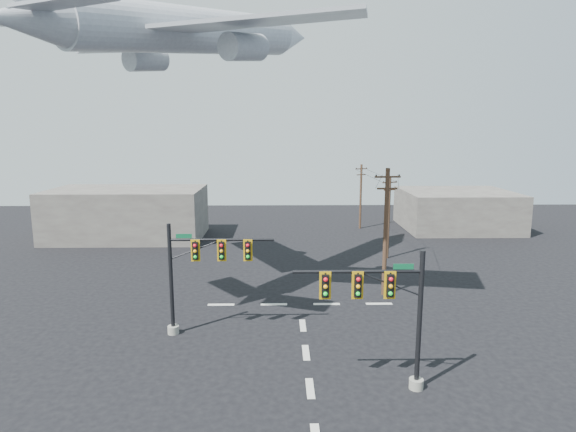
{
  "coord_description": "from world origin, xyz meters",
  "views": [
    {
      "loc": [
        -1.52,
        -22.63,
        13.11
      ],
      "look_at": [
        -1.05,
        5.0,
        8.09
      ],
      "focal_mm": 30.0,
      "sensor_mm": 36.0,
      "label": 1
    }
  ],
  "objects_px": {
    "signal_mast_far": "(197,273)",
    "airliner": "(193,32)",
    "utility_pole_a": "(386,230)",
    "utility_pole_b": "(389,216)",
    "signal_mast_near": "(388,313)",
    "utility_pole_c": "(361,195)"
  },
  "relations": [
    {
      "from": "utility_pole_a",
      "to": "utility_pole_b",
      "type": "bearing_deg",
      "value": 72.43
    },
    {
      "from": "utility_pole_a",
      "to": "utility_pole_c",
      "type": "xyz_separation_m",
      "value": [
        2.39,
        26.02,
        -0.84
      ]
    },
    {
      "from": "signal_mast_near",
      "to": "utility_pole_c",
      "type": "height_order",
      "value": "utility_pole_c"
    },
    {
      "from": "airliner",
      "to": "utility_pole_c",
      "type": "bearing_deg",
      "value": 3.3
    },
    {
      "from": "signal_mast_far",
      "to": "utility_pole_c",
      "type": "bearing_deg",
      "value": 64.38
    },
    {
      "from": "signal_mast_far",
      "to": "signal_mast_near",
      "type": "bearing_deg",
      "value": -33.13
    },
    {
      "from": "utility_pole_a",
      "to": "utility_pole_b",
      "type": "xyz_separation_m",
      "value": [
        2.73,
        11.03,
        -0.92
      ]
    },
    {
      "from": "signal_mast_near",
      "to": "signal_mast_far",
      "type": "xyz_separation_m",
      "value": [
        -10.66,
        6.96,
        0.01
      ]
    },
    {
      "from": "utility_pole_a",
      "to": "utility_pole_c",
      "type": "distance_m",
      "value": 26.14
    },
    {
      "from": "signal_mast_near",
      "to": "utility_pole_a",
      "type": "xyz_separation_m",
      "value": [
        2.93,
        14.25,
        1.2
      ]
    },
    {
      "from": "utility_pole_a",
      "to": "utility_pole_c",
      "type": "relative_size",
      "value": 1.19
    },
    {
      "from": "signal_mast_far",
      "to": "utility_pole_a",
      "type": "relative_size",
      "value": 0.72
    },
    {
      "from": "signal_mast_far",
      "to": "utility_pole_c",
      "type": "relative_size",
      "value": 0.85
    },
    {
      "from": "signal_mast_near",
      "to": "utility_pole_b",
      "type": "xyz_separation_m",
      "value": [
        5.65,
        25.28,
        0.28
      ]
    },
    {
      "from": "utility_pole_b",
      "to": "signal_mast_far",
      "type": "bearing_deg",
      "value": -153.65
    },
    {
      "from": "utility_pole_a",
      "to": "utility_pole_b",
      "type": "relative_size",
      "value": 1.21
    },
    {
      "from": "utility_pole_a",
      "to": "utility_pole_b",
      "type": "height_order",
      "value": "utility_pole_a"
    },
    {
      "from": "utility_pole_c",
      "to": "airliner",
      "type": "bearing_deg",
      "value": -145.61
    },
    {
      "from": "signal_mast_far",
      "to": "airliner",
      "type": "bearing_deg",
      "value": 97.44
    },
    {
      "from": "signal_mast_near",
      "to": "airliner",
      "type": "xyz_separation_m",
      "value": [
        -11.61,
        14.25,
        15.93
      ]
    },
    {
      "from": "utility_pole_c",
      "to": "airliner",
      "type": "xyz_separation_m",
      "value": [
        -16.93,
        -26.02,
        15.57
      ]
    },
    {
      "from": "utility_pole_c",
      "to": "airliner",
      "type": "distance_m",
      "value": 34.73
    }
  ]
}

